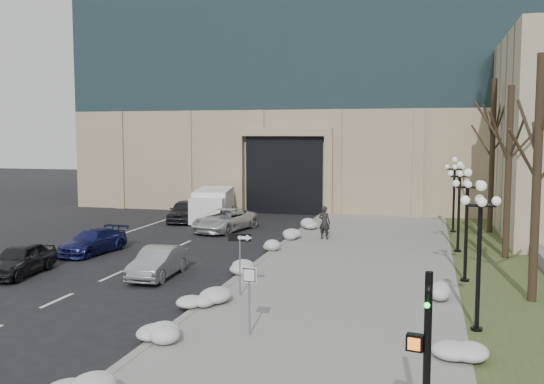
% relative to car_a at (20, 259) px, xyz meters
% --- Properties ---
extents(ground, '(160.00, 160.00, 0.00)m').
position_rel_car_a_xyz_m(ground, '(10.47, -9.18, -0.70)').
color(ground, black).
rests_on(ground, ground).
extents(sidewalk, '(9.00, 40.00, 0.12)m').
position_rel_car_a_xyz_m(sidewalk, '(13.97, 4.82, -0.64)').
color(sidewalk, gray).
rests_on(sidewalk, ground).
extents(curb, '(0.30, 40.00, 0.14)m').
position_rel_car_a_xyz_m(curb, '(9.47, 4.82, -0.63)').
color(curb, gray).
rests_on(curb, ground).
extents(grass_strip, '(4.00, 40.00, 0.10)m').
position_rel_car_a_xyz_m(grass_strip, '(20.47, 4.82, -0.65)').
color(grass_strip, '#3F4C26').
rests_on(grass_strip, ground).
extents(office_tower, '(40.00, 24.70, 36.00)m').
position_rel_car_a_xyz_m(office_tower, '(8.47, 34.40, 17.80)').
color(office_tower, tan).
rests_on(office_tower, ground).
extents(car_a, '(2.01, 4.22, 1.39)m').
position_rel_car_a_xyz_m(car_a, '(0.00, 0.00, 0.00)').
color(car_a, black).
rests_on(car_a, ground).
extents(car_b, '(1.55, 4.02, 1.31)m').
position_rel_car_a_xyz_m(car_b, '(6.04, 1.13, -0.04)').
color(car_b, '#989B9F').
rests_on(car_b, ground).
extents(car_c, '(2.29, 4.49, 1.25)m').
position_rel_car_a_xyz_m(car_c, '(0.50, 5.11, -0.07)').
color(car_c, navy).
rests_on(car_c, ground).
extents(car_d, '(3.41, 5.54, 1.43)m').
position_rel_car_a_xyz_m(car_d, '(4.75, 13.65, 0.02)').
color(car_d, silver).
rests_on(car_d, ground).
extents(car_e, '(2.55, 4.77, 1.54)m').
position_rel_car_a_xyz_m(car_e, '(0.68, 16.87, 0.08)').
color(car_e, '#29292D').
rests_on(car_e, ground).
extents(pedestrian, '(0.80, 0.63, 1.93)m').
position_rel_car_a_xyz_m(pedestrian, '(11.49, 11.68, 0.39)').
color(pedestrian, black).
rests_on(pedestrian, sidewalk).
extents(box_truck, '(3.65, 7.12, 2.16)m').
position_rel_car_a_xyz_m(box_truck, '(2.21, 18.42, 0.35)').
color(box_truck, white).
rests_on(box_truck, ground).
extents(one_way_sign, '(0.93, 0.26, 2.47)m').
position_rel_car_a_xyz_m(one_way_sign, '(10.62, -1.20, 1.34)').
color(one_way_sign, slate).
rests_on(one_way_sign, ground).
extents(keep_sign, '(0.47, 0.10, 2.20)m').
position_rel_car_a_xyz_m(keep_sign, '(12.10, -5.42, 0.92)').
color(keep_sign, slate).
rests_on(keep_sign, ground).
extents(traffic_signal, '(0.63, 0.83, 3.65)m').
position_rel_car_a_xyz_m(traffic_signal, '(17.24, -11.18, 1.12)').
color(traffic_signal, black).
rests_on(traffic_signal, ground).
extents(snow_clump_b, '(1.10, 1.60, 0.36)m').
position_rel_car_a_xyz_m(snow_clump_b, '(9.81, -6.72, -0.40)').
color(snow_clump_b, silver).
rests_on(snow_clump_b, sidewalk).
extents(snow_clump_c, '(1.10, 1.60, 0.36)m').
position_rel_car_a_xyz_m(snow_clump_c, '(9.58, -2.73, -0.40)').
color(snow_clump_c, silver).
rests_on(snow_clump_c, sidewalk).
extents(snow_clump_d, '(1.10, 1.60, 0.36)m').
position_rel_car_a_xyz_m(snow_clump_d, '(9.76, 2.25, -0.40)').
color(snow_clump_d, silver).
rests_on(snow_clump_d, sidewalk).
extents(snow_clump_e, '(1.10, 1.60, 0.36)m').
position_rel_car_a_xyz_m(snow_clump_e, '(9.66, 7.31, -0.40)').
color(snow_clump_e, silver).
rests_on(snow_clump_e, sidewalk).
extents(snow_clump_f, '(1.10, 1.60, 0.36)m').
position_rel_car_a_xyz_m(snow_clump_f, '(9.92, 10.98, -0.40)').
color(snow_clump_f, silver).
rests_on(snow_clump_f, sidewalk).
extents(snow_clump_g, '(1.10, 1.60, 0.36)m').
position_rel_car_a_xyz_m(snow_clump_g, '(10.00, 15.28, -0.40)').
color(snow_clump_g, silver).
rests_on(snow_clump_g, sidewalk).
extents(snow_clump_h, '(1.10, 1.60, 0.36)m').
position_rel_car_a_xyz_m(snow_clump_h, '(18.09, -5.77, -0.40)').
color(snow_clump_h, silver).
rests_on(snow_clump_h, sidewalk).
extents(snow_clump_i, '(1.10, 1.60, 0.36)m').
position_rel_car_a_xyz_m(snow_clump_i, '(17.87, -0.11, -0.40)').
color(snow_clump_i, silver).
rests_on(snow_clump_i, sidewalk).
extents(lamppost_a, '(1.18, 1.18, 4.76)m').
position_rel_car_a_xyz_m(lamppost_a, '(18.77, -3.18, 2.38)').
color(lamppost_a, black).
rests_on(lamppost_a, ground).
extents(lamppost_b, '(1.18, 1.18, 4.76)m').
position_rel_car_a_xyz_m(lamppost_b, '(18.77, 3.32, 2.38)').
color(lamppost_b, black).
rests_on(lamppost_b, ground).
extents(lamppost_c, '(1.18, 1.18, 4.76)m').
position_rel_car_a_xyz_m(lamppost_c, '(18.77, 9.82, 2.38)').
color(lamppost_c, black).
rests_on(lamppost_c, ground).
extents(lamppost_d, '(1.18, 1.18, 4.76)m').
position_rel_car_a_xyz_m(lamppost_d, '(18.77, 16.32, 2.38)').
color(lamppost_d, black).
rests_on(lamppost_d, ground).
extents(tree_near, '(3.20, 3.20, 9.00)m').
position_rel_car_a_xyz_m(tree_near, '(20.97, 0.82, 5.13)').
color(tree_near, black).
rests_on(tree_near, ground).
extents(tree_mid, '(3.20, 3.20, 8.50)m').
position_rel_car_a_xyz_m(tree_mid, '(20.97, 8.82, 4.81)').
color(tree_mid, black).
rests_on(tree_mid, ground).
extents(tree_far, '(3.20, 3.20, 9.50)m').
position_rel_car_a_xyz_m(tree_far, '(20.97, 16.82, 5.45)').
color(tree_far, black).
rests_on(tree_far, ground).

